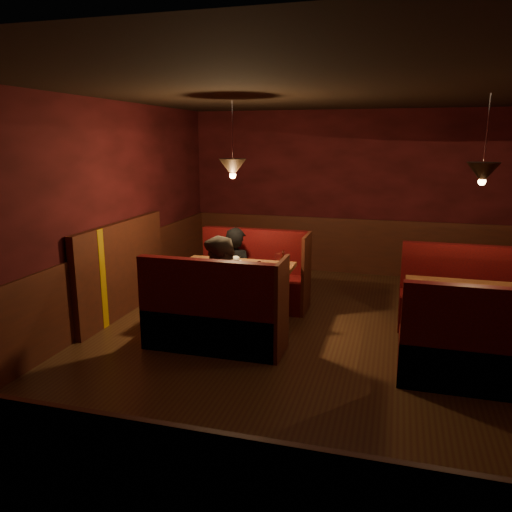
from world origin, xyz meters
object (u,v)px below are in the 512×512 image
(main_bench_near, at_px, (214,321))
(second_bench_far, at_px, (462,304))
(main_table, at_px, (235,280))
(diner_a, at_px, (236,256))
(second_bench_near, at_px, (481,356))
(main_bench_far, at_px, (254,282))
(second_table, at_px, (469,307))
(diner_b, at_px, (221,276))

(main_bench_near, height_order, second_bench_far, main_bench_near)
(main_table, bearing_deg, diner_a, 106.80)
(main_bench_near, distance_m, second_bench_near, 2.83)
(main_bench_near, height_order, diner_a, diner_a)
(main_bench_far, bearing_deg, main_bench_near, -90.00)
(second_bench_far, bearing_deg, main_bench_near, -152.54)
(second_table, xyz_separation_m, second_bench_near, (0.03, -0.82, -0.23))
(main_bench_far, relative_size, second_bench_far, 1.07)
(second_bench_far, bearing_deg, main_table, -167.58)
(second_bench_far, height_order, second_bench_near, same)
(main_bench_near, bearing_deg, second_bench_far, 27.46)
(main_bench_far, height_order, second_bench_far, main_bench_far)
(main_table, xyz_separation_m, main_bench_near, (0.02, -0.84, -0.26))
(main_bench_far, xyz_separation_m, diner_a, (-0.21, -0.20, 0.42))
(main_bench_near, bearing_deg, second_table, 13.02)
(diner_a, distance_m, diner_b, 1.24)
(main_bench_far, relative_size, main_bench_near, 1.00)
(main_table, height_order, main_bench_near, main_bench_near)
(second_table, relative_size, second_bench_far, 0.90)
(second_table, relative_size, diner_b, 0.84)
(main_bench_far, distance_m, diner_a, 0.51)
(main_table, xyz_separation_m, main_bench_far, (0.02, 0.84, -0.26))
(second_bench_far, bearing_deg, diner_a, 179.74)
(second_bench_far, xyz_separation_m, diner_a, (-3.03, 0.01, 0.42))
(second_bench_near, bearing_deg, second_bench_far, 90.00)
(diner_b, bearing_deg, main_table, 116.62)
(main_bench_near, relative_size, second_table, 1.19)
(main_table, distance_m, main_bench_near, 0.88)
(second_table, bearing_deg, diner_b, -172.10)
(second_table, bearing_deg, second_bench_near, -87.80)
(second_bench_near, xyz_separation_m, diner_b, (-2.82, 0.44, 0.47))
(main_bench_far, bearing_deg, diner_b, -89.75)
(main_bench_far, xyz_separation_m, diner_b, (0.01, -1.43, 0.46))
(main_bench_far, height_order, main_bench_near, same)
(main_table, relative_size, main_bench_near, 0.91)
(main_table, height_order, second_bench_near, second_bench_near)
(main_table, relative_size, main_bench_far, 0.91)
(main_bench_far, height_order, diner_b, diner_b)
(main_bench_near, height_order, second_bench_near, main_bench_near)
(second_bench_near, bearing_deg, diner_b, 171.22)
(main_bench_near, bearing_deg, diner_a, 98.03)
(main_table, xyz_separation_m, second_bench_far, (2.84, 0.63, -0.27))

